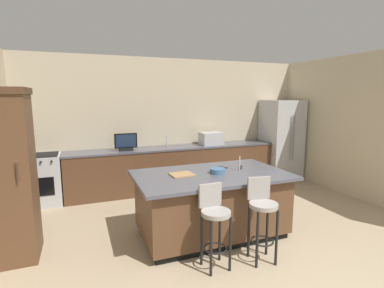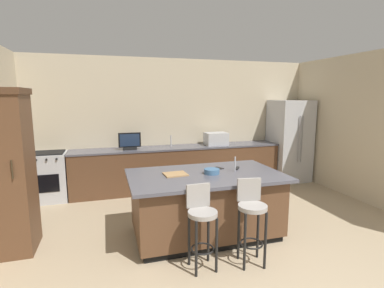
{
  "view_description": "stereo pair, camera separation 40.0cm",
  "coord_description": "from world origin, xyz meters",
  "px_view_note": "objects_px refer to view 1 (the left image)",
  "views": [
    {
      "loc": [
        -1.92,
        -1.87,
        1.98
      ],
      "look_at": [
        -0.09,
        2.86,
        1.16
      ],
      "focal_mm": 27.27,
      "sensor_mm": 36.0,
      "label": 1
    },
    {
      "loc": [
        -1.54,
        -2.0,
        1.98
      ],
      "look_at": [
        -0.09,
        2.86,
        1.16
      ],
      "focal_mm": 27.27,
      "sensor_mm": 36.0,
      "label": 2
    }
  ],
  "objects_px": {
    "cabinet_tower": "(4,173)",
    "refrigerator": "(281,140)",
    "range_oven": "(39,180)",
    "tv_monitor": "(126,143)",
    "bar_stool_right": "(262,212)",
    "microwave": "(211,139)",
    "cell_phone": "(222,167)",
    "tv_remote": "(240,167)",
    "fruit_bowl": "(218,171)",
    "cutting_board": "(182,174)",
    "bar_stool_left": "(215,219)",
    "kitchen_island": "(211,203)"
  },
  "relations": [
    {
      "from": "tv_remote",
      "to": "cutting_board",
      "type": "distance_m",
      "value": 0.97
    },
    {
      "from": "bar_stool_left",
      "to": "range_oven",
      "type": "bearing_deg",
      "value": 123.09
    },
    {
      "from": "microwave",
      "to": "tv_remote",
      "type": "relative_size",
      "value": 2.82
    },
    {
      "from": "tv_monitor",
      "to": "bar_stool_right",
      "type": "distance_m",
      "value": 3.25
    },
    {
      "from": "bar_stool_right",
      "to": "fruit_bowl",
      "type": "xyz_separation_m",
      "value": [
        -0.2,
        0.82,
        0.33
      ]
    },
    {
      "from": "range_oven",
      "to": "cell_phone",
      "type": "xyz_separation_m",
      "value": [
        2.76,
        -1.96,
        0.44
      ]
    },
    {
      "from": "cabinet_tower",
      "to": "bar_stool_right",
      "type": "xyz_separation_m",
      "value": [
        2.86,
        -1.14,
        -0.47
      ]
    },
    {
      "from": "cell_phone",
      "to": "tv_remote",
      "type": "xyz_separation_m",
      "value": [
        0.25,
        -0.12,
        0.01
      ]
    },
    {
      "from": "cutting_board",
      "to": "kitchen_island",
      "type": "bearing_deg",
      "value": -9.68
    },
    {
      "from": "kitchen_island",
      "to": "tv_remote",
      "type": "distance_m",
      "value": 0.73
    },
    {
      "from": "bar_stool_left",
      "to": "tv_remote",
      "type": "height_order",
      "value": "bar_stool_left"
    },
    {
      "from": "cabinet_tower",
      "to": "refrigerator",
      "type": "bearing_deg",
      "value": 18.61
    },
    {
      "from": "range_oven",
      "to": "microwave",
      "type": "xyz_separation_m",
      "value": [
        3.48,
        0.0,
        0.59
      ]
    },
    {
      "from": "range_oven",
      "to": "cabinet_tower",
      "type": "relative_size",
      "value": 0.45
    },
    {
      "from": "tv_monitor",
      "to": "cell_phone",
      "type": "xyz_separation_m",
      "value": [
        1.17,
        -1.91,
        -0.17
      ]
    },
    {
      "from": "bar_stool_left",
      "to": "bar_stool_right",
      "type": "bearing_deg",
      "value": -9.47
    },
    {
      "from": "cell_phone",
      "to": "tv_remote",
      "type": "height_order",
      "value": "tv_remote"
    },
    {
      "from": "microwave",
      "to": "fruit_bowl",
      "type": "height_order",
      "value": "microwave"
    },
    {
      "from": "tv_monitor",
      "to": "cutting_board",
      "type": "height_order",
      "value": "tv_monitor"
    },
    {
      "from": "cabinet_tower",
      "to": "tv_remote",
      "type": "xyz_separation_m",
      "value": [
        3.13,
        -0.16,
        -0.17
      ]
    },
    {
      "from": "bar_stool_right",
      "to": "fruit_bowl",
      "type": "relative_size",
      "value": 4.67
    },
    {
      "from": "range_oven",
      "to": "microwave",
      "type": "relative_size",
      "value": 1.97
    },
    {
      "from": "microwave",
      "to": "kitchen_island",
      "type": "bearing_deg",
      "value": -114.71
    },
    {
      "from": "bar_stool_left",
      "to": "cutting_board",
      "type": "relative_size",
      "value": 3.14
    },
    {
      "from": "tv_monitor",
      "to": "tv_remote",
      "type": "xyz_separation_m",
      "value": [
        1.42,
        -2.03,
        -0.16
      ]
    },
    {
      "from": "range_oven",
      "to": "cutting_board",
      "type": "distance_m",
      "value": 2.99
    },
    {
      "from": "fruit_bowl",
      "to": "cutting_board",
      "type": "relative_size",
      "value": 0.7
    },
    {
      "from": "microwave",
      "to": "refrigerator",
      "type": "bearing_deg",
      "value": -2.74
    },
    {
      "from": "refrigerator",
      "to": "fruit_bowl",
      "type": "height_order",
      "value": "refrigerator"
    },
    {
      "from": "kitchen_island",
      "to": "fruit_bowl",
      "type": "bearing_deg",
      "value": -14.47
    },
    {
      "from": "microwave",
      "to": "tv_monitor",
      "type": "height_order",
      "value": "tv_monitor"
    },
    {
      "from": "cabinet_tower",
      "to": "cell_phone",
      "type": "height_order",
      "value": "cabinet_tower"
    },
    {
      "from": "tv_monitor",
      "to": "bar_stool_right",
      "type": "height_order",
      "value": "tv_monitor"
    },
    {
      "from": "microwave",
      "to": "cutting_board",
      "type": "bearing_deg",
      "value": -123.91
    },
    {
      "from": "bar_stool_left",
      "to": "bar_stool_right",
      "type": "height_order",
      "value": "bar_stool_right"
    },
    {
      "from": "microwave",
      "to": "cell_phone",
      "type": "xyz_separation_m",
      "value": [
        -0.72,
        -1.96,
        -0.15
      ]
    },
    {
      "from": "refrigerator",
      "to": "range_oven",
      "type": "height_order",
      "value": "refrigerator"
    },
    {
      "from": "cabinet_tower",
      "to": "tv_remote",
      "type": "distance_m",
      "value": 3.14
    },
    {
      "from": "tv_monitor",
      "to": "tv_remote",
      "type": "relative_size",
      "value": 2.61
    },
    {
      "from": "microwave",
      "to": "fruit_bowl",
      "type": "relative_size",
      "value": 2.2
    },
    {
      "from": "fruit_bowl",
      "to": "cabinet_tower",
      "type": "bearing_deg",
      "value": 173.07
    },
    {
      "from": "tv_remote",
      "to": "range_oven",
      "type": "bearing_deg",
      "value": -179.02
    },
    {
      "from": "kitchen_island",
      "to": "refrigerator",
      "type": "xyz_separation_m",
      "value": [
        2.85,
        2.13,
        0.49
      ]
    },
    {
      "from": "refrigerator",
      "to": "bar_stool_left",
      "type": "relative_size",
      "value": 1.94
    },
    {
      "from": "bar_stool_right",
      "to": "refrigerator",
      "type": "bearing_deg",
      "value": 58.23
    },
    {
      "from": "cabinet_tower",
      "to": "bar_stool_right",
      "type": "relative_size",
      "value": 2.06
    },
    {
      "from": "range_oven",
      "to": "tv_monitor",
      "type": "distance_m",
      "value": 1.7
    },
    {
      "from": "bar_stool_right",
      "to": "cutting_board",
      "type": "distance_m",
      "value": 1.19
    },
    {
      "from": "microwave",
      "to": "cabinet_tower",
      "type": "bearing_deg",
      "value": -151.97
    },
    {
      "from": "bar_stool_left",
      "to": "bar_stool_right",
      "type": "xyz_separation_m",
      "value": [
        0.6,
        -0.07,
        0.03
      ]
    }
  ]
}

